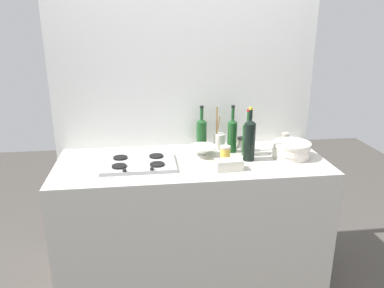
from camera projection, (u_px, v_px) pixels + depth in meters
name	position (u px, v px, depth m)	size (l,w,h in m)	color
ground_plane	(192.00, 274.00, 2.83)	(6.00, 6.00, 0.00)	#47423D
counter_block	(192.00, 220.00, 2.69)	(1.80, 0.70, 0.90)	beige
backsplash_panel	(185.00, 94.00, 2.78)	(1.90, 0.06, 2.55)	white
stovetop_hob	(138.00, 163.00, 2.47)	(0.48, 0.34, 0.04)	#B2B2B7
plate_stack	(291.00, 150.00, 2.60)	(0.26, 0.26, 0.11)	silver
wine_bottle_leftmost	(248.00, 138.00, 2.62)	(0.07, 0.07, 0.33)	#19471E
wine_bottle_mid_left	(249.00, 139.00, 2.52)	(0.08, 0.08, 0.36)	black
wine_bottle_mid_right	(232.00, 135.00, 2.68)	(0.07, 0.07, 0.34)	#19471E
wine_bottle_rightmost	(202.00, 133.00, 2.74)	(0.07, 0.07, 0.32)	#19471E
mixing_bowl	(203.00, 151.00, 2.62)	(0.19, 0.19, 0.07)	white
butter_dish	(229.00, 165.00, 2.39)	(0.17, 0.08, 0.07)	silver
utensil_crock	(219.00, 140.00, 2.76)	(0.08, 0.08, 0.31)	silver
condiment_jar_front	(225.00, 154.00, 2.51)	(0.07, 0.07, 0.11)	gold
condiment_jar_rear	(242.00, 142.00, 2.80)	(0.07, 0.07, 0.08)	#9E998C
condiment_jar_spare	(285.00, 139.00, 2.86)	(0.06, 0.06, 0.09)	#9E998C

